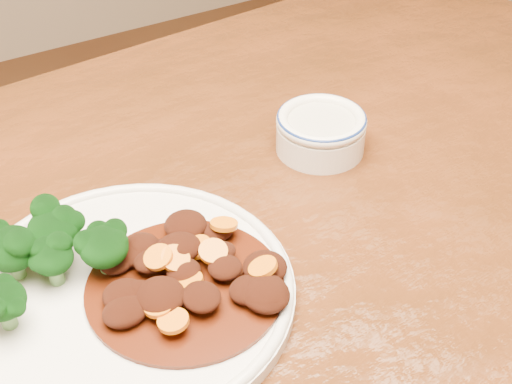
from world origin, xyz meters
TOP-DOWN VIEW (x-y plane):
  - dining_table at (0.00, 0.00)m, footprint 1.57×1.03m
  - dinner_plate at (-0.07, 0.00)m, footprint 0.30×0.30m
  - broccoli_florets at (-0.12, 0.05)m, footprint 0.14×0.10m
  - mince_stew at (-0.01, -0.02)m, footprint 0.18×0.18m
  - dip_bowl at (0.22, 0.11)m, footprint 0.10×0.10m

SIDE VIEW (x-z plane):
  - dining_table at x=0.00m, z-range 0.30..1.05m
  - dinner_plate at x=-0.07m, z-range 0.75..0.77m
  - mince_stew at x=-0.01m, z-range 0.76..0.79m
  - dip_bowl at x=0.22m, z-range 0.75..0.80m
  - broccoli_florets at x=-0.12m, z-range 0.77..0.82m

